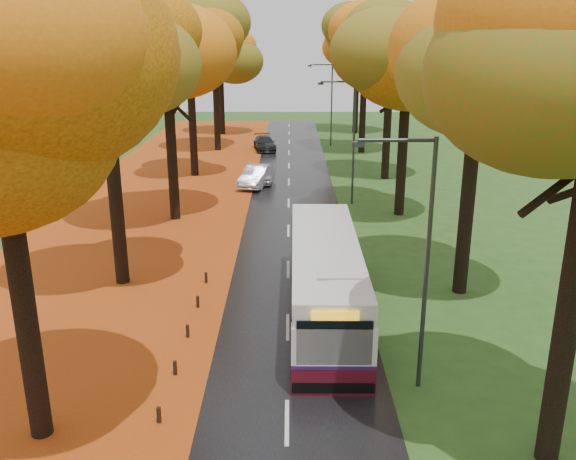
{
  "coord_description": "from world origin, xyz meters",
  "views": [
    {
      "loc": [
        0.08,
        -9.07,
        10.75
      ],
      "look_at": [
        0.0,
        16.18,
        2.6
      ],
      "focal_mm": 38.0,
      "sensor_mm": 36.0,
      "label": 1
    }
  ],
  "objects_px": {
    "bus": "(325,278)",
    "car_dark": "(265,143)",
    "streetlamp_mid": "(350,133)",
    "streetlamp_far": "(329,98)",
    "streetlamp_near": "(420,247)",
    "car_white": "(260,174)",
    "car_silver": "(257,176)"
  },
  "relations": [
    {
      "from": "car_white",
      "to": "streetlamp_near",
      "type": "bearing_deg",
      "value": -83.57
    },
    {
      "from": "streetlamp_mid",
      "to": "bus",
      "type": "height_order",
      "value": "streetlamp_mid"
    },
    {
      "from": "streetlamp_near",
      "to": "car_dark",
      "type": "bearing_deg",
      "value": 98.66
    },
    {
      "from": "streetlamp_near",
      "to": "bus",
      "type": "distance_m",
      "value": 6.41
    },
    {
      "from": "streetlamp_near",
      "to": "bus",
      "type": "relative_size",
      "value": 0.69
    },
    {
      "from": "car_white",
      "to": "car_silver",
      "type": "height_order",
      "value": "car_silver"
    },
    {
      "from": "streetlamp_mid",
      "to": "car_silver",
      "type": "bearing_deg",
      "value": 142.75
    },
    {
      "from": "streetlamp_mid",
      "to": "car_dark",
      "type": "xyz_separation_m",
      "value": [
        -6.3,
        19.34,
        -4.01
      ]
    },
    {
      "from": "car_white",
      "to": "car_dark",
      "type": "relative_size",
      "value": 0.86
    },
    {
      "from": "bus",
      "to": "car_silver",
      "type": "bearing_deg",
      "value": 100.29
    },
    {
      "from": "car_dark",
      "to": "bus",
      "type": "bearing_deg",
      "value": -92.74
    },
    {
      "from": "bus",
      "to": "streetlamp_mid",
      "type": "bearing_deg",
      "value": 82.01
    },
    {
      "from": "bus",
      "to": "car_dark",
      "type": "distance_m",
      "value": 36.5
    },
    {
      "from": "streetlamp_mid",
      "to": "car_dark",
      "type": "height_order",
      "value": "streetlamp_mid"
    },
    {
      "from": "streetlamp_near",
      "to": "bus",
      "type": "xyz_separation_m",
      "value": [
        -2.49,
        5.04,
        -3.08
      ]
    },
    {
      "from": "bus",
      "to": "car_white",
      "type": "bearing_deg",
      "value": 99.39
    },
    {
      "from": "car_white",
      "to": "bus",
      "type": "bearing_deg",
      "value": -86.91
    },
    {
      "from": "streetlamp_far",
      "to": "streetlamp_mid",
      "type": "bearing_deg",
      "value": -90.0
    },
    {
      "from": "car_white",
      "to": "car_dark",
      "type": "xyz_separation_m",
      "value": [
        -0.17,
        13.43,
        -0.0
      ]
    },
    {
      "from": "streetlamp_mid",
      "to": "car_dark",
      "type": "bearing_deg",
      "value": 108.04
    },
    {
      "from": "streetlamp_far",
      "to": "bus",
      "type": "distance_m",
      "value": 39.16
    },
    {
      "from": "streetlamp_near",
      "to": "car_dark",
      "type": "relative_size",
      "value": 1.75
    },
    {
      "from": "streetlamp_near",
      "to": "streetlamp_mid",
      "type": "distance_m",
      "value": 22.0
    },
    {
      "from": "streetlamp_far",
      "to": "car_dark",
      "type": "height_order",
      "value": "streetlamp_far"
    },
    {
      "from": "streetlamp_mid",
      "to": "car_silver",
      "type": "height_order",
      "value": "streetlamp_mid"
    },
    {
      "from": "bus",
      "to": "car_dark",
      "type": "relative_size",
      "value": 2.53
    },
    {
      "from": "bus",
      "to": "streetlamp_near",
      "type": "bearing_deg",
      "value": -63.42
    },
    {
      "from": "streetlamp_far",
      "to": "bus",
      "type": "xyz_separation_m",
      "value": [
        -2.49,
        -38.96,
        -3.08
      ]
    },
    {
      "from": "bus",
      "to": "car_white",
      "type": "relative_size",
      "value": 2.95
    },
    {
      "from": "bus",
      "to": "car_white",
      "type": "height_order",
      "value": "bus"
    },
    {
      "from": "streetlamp_mid",
      "to": "car_white",
      "type": "bearing_deg",
      "value": 136.02
    },
    {
      "from": "car_dark",
      "to": "streetlamp_near",
      "type": "bearing_deg",
      "value": -90.07
    }
  ]
}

